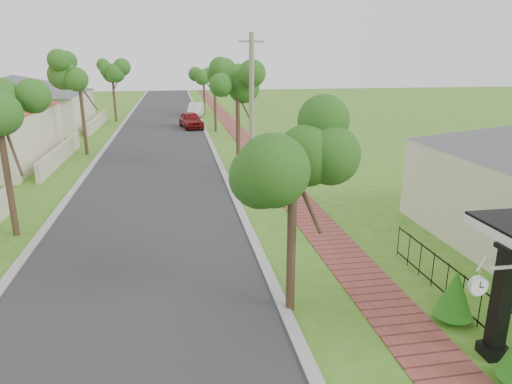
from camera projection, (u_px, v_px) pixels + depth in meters
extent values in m
plane|color=#40731B|center=(271.00, 349.00, 9.78)|extent=(160.00, 160.00, 0.00)
cube|color=#28282B|center=(158.00, 158.00, 28.17)|extent=(7.00, 120.00, 0.02)
cube|color=#9E9E99|center=(216.00, 156.00, 28.77)|extent=(0.30, 120.00, 0.10)
cube|color=#9E9E99|center=(96.00, 161.00, 27.56)|extent=(0.30, 120.00, 0.10)
cube|color=#98423D|center=(257.00, 155.00, 29.20)|extent=(1.50, 120.00, 0.03)
cube|color=black|center=(501.00, 302.00, 9.23)|extent=(0.30, 0.30, 2.52)
cube|color=black|center=(493.00, 350.00, 9.56)|extent=(0.48, 0.48, 0.24)
cube|color=black|center=(510.00, 247.00, 8.89)|extent=(0.42, 0.42, 0.10)
cube|color=black|center=(483.00, 290.00, 10.32)|extent=(0.03, 8.00, 0.03)
cube|color=black|center=(478.00, 321.00, 10.55)|extent=(0.03, 8.00, 0.03)
cylinder|color=black|center=(499.00, 324.00, 9.82)|extent=(0.02, 0.02, 1.00)
cylinder|color=black|center=(480.00, 308.00, 10.45)|extent=(0.02, 0.02, 1.00)
cylinder|color=black|center=(462.00, 294.00, 11.08)|extent=(0.02, 0.02, 1.00)
cylinder|color=black|center=(447.00, 281.00, 11.71)|extent=(0.02, 0.02, 1.00)
cylinder|color=black|center=(433.00, 270.00, 12.34)|extent=(0.02, 0.02, 1.00)
cylinder|color=black|center=(420.00, 259.00, 12.97)|extent=(0.02, 0.02, 1.00)
cylinder|color=black|center=(409.00, 250.00, 13.60)|extent=(0.02, 0.02, 1.00)
cylinder|color=black|center=(398.00, 241.00, 14.23)|extent=(0.02, 0.02, 1.00)
cylinder|color=#382619|center=(238.00, 130.00, 24.49)|extent=(0.22, 0.22, 4.55)
sphere|color=#234B14|center=(237.00, 84.00, 23.80)|extent=(1.70, 1.70, 1.70)
cylinder|color=#382619|center=(215.00, 102.00, 37.66)|extent=(0.22, 0.22, 4.90)
sphere|color=#234B14|center=(214.00, 70.00, 36.92)|extent=(1.70, 1.70, 1.70)
cylinder|color=#382619|center=(204.00, 93.00, 50.98)|extent=(0.22, 0.22, 4.20)
sphere|color=#234B14|center=(203.00, 73.00, 50.34)|extent=(1.70, 1.70, 1.70)
cylinder|color=#382619|center=(8.00, 182.00, 15.55)|extent=(0.22, 0.22, 3.85)
cylinder|color=#382619|center=(83.00, 116.00, 28.61)|extent=(0.22, 0.22, 4.90)
sphere|color=#234B14|center=(78.00, 74.00, 27.88)|extent=(1.70, 1.70, 1.70)
cylinder|color=#382619|center=(114.00, 97.00, 43.77)|extent=(0.22, 0.22, 4.55)
sphere|color=#234B14|center=(112.00, 72.00, 43.09)|extent=(1.70, 1.70, 1.70)
sphere|color=#215D12|center=(453.00, 311.00, 10.74)|extent=(0.70, 0.70, 0.70)
cone|color=#215D12|center=(455.00, 291.00, 10.59)|extent=(0.79, 0.79, 1.04)
cube|color=#BFB299|center=(61.00, 154.00, 27.10)|extent=(0.25, 10.00, 1.00)
cube|color=beige|center=(19.00, 112.00, 38.97)|extent=(11.00, 10.00, 3.00)
pyramid|color=#4C4C51|center=(14.00, 84.00, 38.32)|extent=(15.56, 15.56, 1.60)
cube|color=#BFB299|center=(98.00, 122.00, 40.32)|extent=(0.25, 10.00, 1.00)
imported|color=maroon|center=(191.00, 120.00, 39.96)|extent=(2.32, 4.29, 1.39)
imported|color=silver|center=(196.00, 109.00, 48.28)|extent=(2.03, 4.28, 1.36)
cylinder|color=#382619|center=(292.00, 240.00, 10.80)|extent=(0.22, 0.22, 3.72)
sphere|color=#295A1A|center=(293.00, 159.00, 10.24)|extent=(1.85, 1.85, 1.85)
cylinder|color=gray|center=(252.00, 111.00, 21.59)|extent=(0.24, 0.24, 7.10)
cube|color=gray|center=(252.00, 41.00, 20.70)|extent=(1.20, 0.08, 0.08)
cube|color=silver|center=(506.00, 267.00, 8.51)|extent=(0.66, 0.05, 0.05)
cylinder|color=silver|center=(479.00, 277.00, 8.47)|extent=(0.02, 0.02, 0.28)
cylinder|color=silver|center=(478.00, 286.00, 8.52)|extent=(0.39, 0.10, 0.39)
cylinder|color=white|center=(480.00, 287.00, 8.47)|extent=(0.34, 0.01, 0.34)
cylinder|color=white|center=(476.00, 284.00, 8.57)|extent=(0.34, 0.01, 0.34)
cube|color=black|center=(480.00, 285.00, 8.44)|extent=(0.01, 0.01, 0.13)
cube|color=black|center=(482.00, 287.00, 8.46)|extent=(0.08, 0.01, 0.02)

